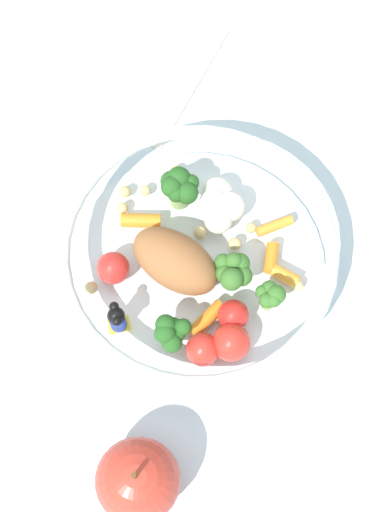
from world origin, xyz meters
name	(u,v)px	position (x,y,z in m)	size (l,w,h in m)	color
ground_plane	(197,275)	(0.00, 0.00, 0.00)	(2.40, 2.40, 0.00)	silver
food_container	(193,257)	(0.01, 0.00, 0.03)	(0.23, 0.23, 0.05)	white
loose_apple	(138,480)	(-0.18, 0.03, 0.03)	(0.06, 0.06, 0.08)	#BC3828
folded_napkin	(135,63)	(0.21, 0.08, 0.00)	(0.15, 0.13, 0.01)	silver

